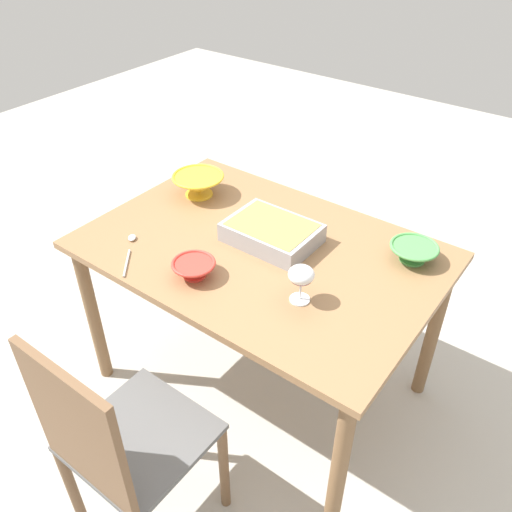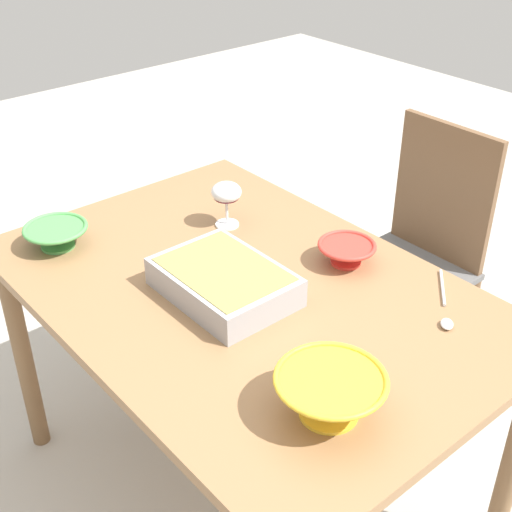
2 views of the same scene
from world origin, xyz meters
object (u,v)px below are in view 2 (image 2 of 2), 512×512
(mixing_bowl, at_px, (56,235))
(small_bowl, at_px, (330,394))
(casserole_dish, at_px, (224,280))
(wine_glass, at_px, (226,195))
(dining_table, at_px, (245,317))
(chair, at_px, (417,252))
(serving_spoon, at_px, (445,310))
(serving_bowl, at_px, (347,252))

(mixing_bowl, bearing_deg, small_bowl, 6.76)
(casserole_dish, relative_size, mixing_bowl, 1.91)
(wine_glass, bearing_deg, dining_table, -30.19)
(chair, xyz_separation_m, casserole_dish, (0.06, -0.88, 0.29))
(serving_spoon, bearing_deg, casserole_dish, -138.25)
(casserole_dish, xyz_separation_m, serving_spoon, (0.40, 0.36, -0.04))
(casserole_dish, height_order, serving_bowl, casserole_dish)
(chair, xyz_separation_m, wine_glass, (-0.22, -0.65, 0.35))
(chair, bearing_deg, mixing_bowl, -111.51)
(chair, height_order, mixing_bowl, chair)
(mixing_bowl, bearing_deg, wine_glass, 64.45)
(serving_bowl, distance_m, serving_spoon, 0.31)
(dining_table, height_order, serving_spoon, serving_spoon)
(chair, relative_size, small_bowl, 4.21)
(serving_bowl, bearing_deg, casserole_dish, -105.29)
(wine_glass, distance_m, casserole_dish, 0.36)
(small_bowl, xyz_separation_m, serving_spoon, (-0.06, 0.46, -0.05))
(serving_bowl, xyz_separation_m, serving_spoon, (0.31, 0.02, -0.03))
(wine_glass, relative_size, casserole_dish, 0.41)
(serving_spoon, bearing_deg, wine_glass, -168.83)
(small_bowl, height_order, serving_spoon, small_bowl)
(dining_table, height_order, mixing_bowl, mixing_bowl)
(small_bowl, bearing_deg, wine_glass, 156.36)
(chair, distance_m, casserole_dish, 0.93)
(casserole_dish, height_order, serving_spoon, casserole_dish)
(dining_table, xyz_separation_m, mixing_bowl, (-0.49, -0.27, 0.13))
(dining_table, bearing_deg, mixing_bowl, -151.26)
(mixing_bowl, bearing_deg, casserole_dish, 23.43)
(wine_glass, height_order, small_bowl, wine_glass)
(dining_table, bearing_deg, wine_glass, 149.81)
(dining_table, height_order, serving_bowl, serving_bowl)
(chair, xyz_separation_m, serving_bowl, (0.15, -0.54, 0.28))
(casserole_dish, distance_m, serving_spoon, 0.54)
(dining_table, bearing_deg, small_bowl, -19.17)
(mixing_bowl, xyz_separation_m, small_bowl, (0.95, 0.11, 0.02))
(mixing_bowl, xyz_separation_m, serving_bowl, (0.58, 0.55, -0.00))
(casserole_dish, relative_size, small_bowl, 1.50)
(serving_spoon, bearing_deg, mixing_bowl, -147.30)
(casserole_dish, distance_m, small_bowl, 0.47)
(casserole_dish, bearing_deg, chair, 93.71)
(casserole_dish, bearing_deg, serving_bowl, 74.71)
(dining_table, bearing_deg, serving_bowl, 73.19)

